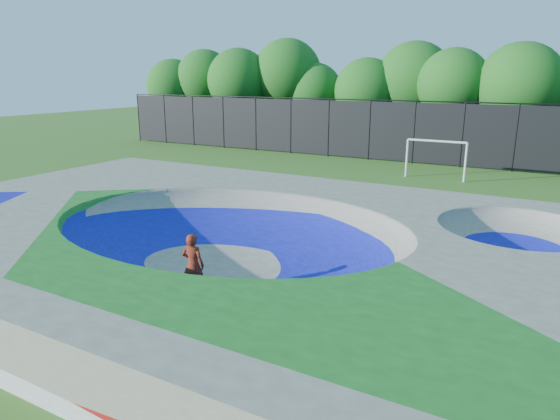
{
  "coord_description": "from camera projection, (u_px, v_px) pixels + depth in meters",
  "views": [
    {
      "loc": [
        8.14,
        -11.51,
        5.6
      ],
      "look_at": [
        0.09,
        3.0,
        1.1
      ],
      "focal_mm": 32.0,
      "sensor_mm": 36.0,
      "label": 1
    }
  ],
  "objects": [
    {
      "name": "skate_deck",
      "position": [
        229.0,
        244.0,
        14.8
      ],
      "size": [
        22.0,
        14.0,
        1.5
      ],
      "primitive_type": "cube",
      "color": "gray",
      "rests_on": "ground"
    },
    {
      "name": "skater",
      "position": [
        193.0,
        265.0,
        12.94
      ],
      "size": [
        0.67,
        0.5,
        1.69
      ],
      "primitive_type": "imported",
      "rotation": [
        0.0,
        0.0,
        3.31
      ],
      "color": "red",
      "rests_on": "ground"
    },
    {
      "name": "skateboard",
      "position": [
        194.0,
        294.0,
        13.15
      ],
      "size": [
        0.78,
        0.22,
        0.05
      ],
      "primitive_type": "cube",
      "rotation": [
        0.0,
        0.0,
        0.0
      ],
      "color": "black",
      "rests_on": "ground"
    },
    {
      "name": "ground",
      "position": [
        229.0,
        268.0,
        15.0
      ],
      "size": [
        120.0,
        120.0,
        0.0
      ],
      "primitive_type": "plane",
      "color": "#2F5B19",
      "rests_on": "ground"
    },
    {
      "name": "soccer_goal",
      "position": [
        436.0,
        152.0,
        27.36
      ],
      "size": [
        3.29,
        0.12,
        2.17
      ],
      "color": "silver",
      "rests_on": "ground"
    },
    {
      "name": "treeline",
      "position": [
        425.0,
        83.0,
        35.9
      ],
      "size": [
        52.89,
        7.61,
        8.58
      ],
      "color": "#4F3727",
      "rests_on": "ground"
    },
    {
      "name": "fence",
      "position": [
        414.0,
        131.0,
        32.17
      ],
      "size": [
        48.09,
        0.09,
        4.04
      ],
      "color": "black",
      "rests_on": "ground"
    }
  ]
}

